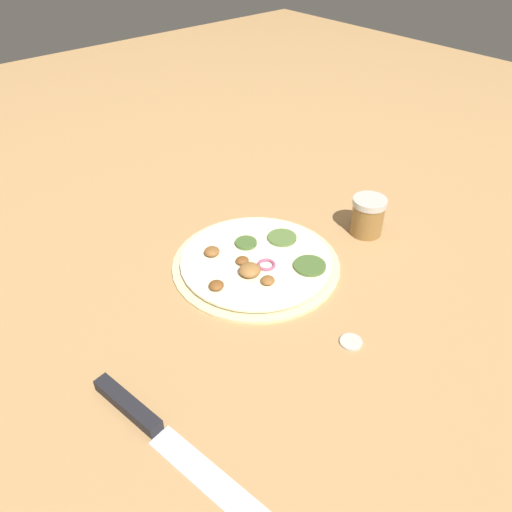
{
  "coord_description": "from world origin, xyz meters",
  "views": [
    {
      "loc": [
        0.52,
        -0.45,
        0.55
      ],
      "look_at": [
        0.0,
        0.0,
        0.02
      ],
      "focal_mm": 35.0,
      "sensor_mm": 36.0,
      "label": 1
    }
  ],
  "objects_px": {
    "pizza": "(256,262)",
    "loose_cap": "(351,341)",
    "knife": "(155,429)",
    "spice_jar": "(368,216)"
  },
  "relations": [
    {
      "from": "knife",
      "to": "loose_cap",
      "type": "distance_m",
      "value": 0.3
    },
    {
      "from": "pizza",
      "to": "loose_cap",
      "type": "distance_m",
      "value": 0.23
    },
    {
      "from": "pizza",
      "to": "loose_cap",
      "type": "relative_size",
      "value": 8.76
    },
    {
      "from": "pizza",
      "to": "loose_cap",
      "type": "bearing_deg",
      "value": -3.82
    },
    {
      "from": "spice_jar",
      "to": "loose_cap",
      "type": "height_order",
      "value": "spice_jar"
    },
    {
      "from": "pizza",
      "to": "knife",
      "type": "relative_size",
      "value": 0.86
    },
    {
      "from": "knife",
      "to": "loose_cap",
      "type": "relative_size",
      "value": 10.14
    },
    {
      "from": "knife",
      "to": "pizza",
      "type": "bearing_deg",
      "value": 109.43
    },
    {
      "from": "pizza",
      "to": "knife",
      "type": "xyz_separation_m",
      "value": [
        0.17,
        -0.31,
        -0.0
      ]
    },
    {
      "from": "pizza",
      "to": "spice_jar",
      "type": "height_order",
      "value": "spice_jar"
    }
  ]
}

